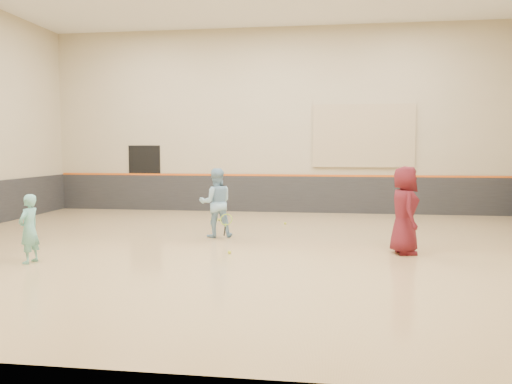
# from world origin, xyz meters

# --- Properties ---
(room) EXTENTS (15.04, 12.04, 6.22)m
(room) POSITION_xyz_m (0.00, 0.00, 0.81)
(room) COLOR tan
(room) RESTS_ON ground
(wainscot_back) EXTENTS (14.90, 0.04, 1.20)m
(wainscot_back) POSITION_xyz_m (0.00, 5.97, 0.60)
(wainscot_back) COLOR #232326
(wainscot_back) RESTS_ON floor
(accent_stripe) EXTENTS (14.90, 0.03, 0.06)m
(accent_stripe) POSITION_xyz_m (0.00, 5.96, 1.22)
(accent_stripe) COLOR #D85914
(accent_stripe) RESTS_ON wall_back
(acoustic_panel) EXTENTS (3.20, 0.08, 2.00)m
(acoustic_panel) POSITION_xyz_m (2.80, 5.95, 2.50)
(acoustic_panel) COLOR tan
(acoustic_panel) RESTS_ON wall_back
(doorway) EXTENTS (1.10, 0.05, 2.20)m
(doorway) POSITION_xyz_m (-4.50, 5.98, 1.10)
(doorway) COLOR black
(doorway) RESTS_ON floor
(girl) EXTENTS (0.35, 0.49, 1.27)m
(girl) POSITION_xyz_m (-3.76, -1.97, 0.63)
(girl) COLOR #70C3B7
(girl) RESTS_ON floor
(instructor) EXTENTS (0.94, 0.83, 1.63)m
(instructor) POSITION_xyz_m (-0.96, 1.15, 0.82)
(instructor) COLOR #8CBAD8
(instructor) RESTS_ON floor
(young_man) EXTENTS (0.64, 0.91, 1.75)m
(young_man) POSITION_xyz_m (3.17, -0.19, 0.88)
(young_man) COLOR #5C151E
(young_man) RESTS_ON floor
(held_racket) EXTENTS (0.36, 0.36, 0.57)m
(held_racket) POSITION_xyz_m (-0.64, 0.78, 0.47)
(held_racket) COLOR #92BF2A
(held_racket) RESTS_ON instructor
(spare_racket) EXTENTS (0.70, 0.70, 0.06)m
(spare_racket) POSITION_xyz_m (-1.58, 3.89, 0.03)
(spare_racket) COLOR yellow
(spare_racket) RESTS_ON floor
(ball_under_racket) EXTENTS (0.07, 0.07, 0.07)m
(ball_under_racket) POSITION_xyz_m (-0.28, -0.70, 0.03)
(ball_under_racket) COLOR #DDED37
(ball_under_racket) RESTS_ON floor
(ball_in_hand) EXTENTS (0.07, 0.07, 0.07)m
(ball_in_hand) POSITION_xyz_m (3.35, -0.28, 1.04)
(ball_in_hand) COLOR #B5D531
(ball_in_hand) RESTS_ON young_man
(ball_beside_spare) EXTENTS (0.07, 0.07, 0.07)m
(ball_beside_spare) POSITION_xyz_m (0.52, 3.29, 0.03)
(ball_beside_spare) COLOR #CCDA32
(ball_beside_spare) RESTS_ON floor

